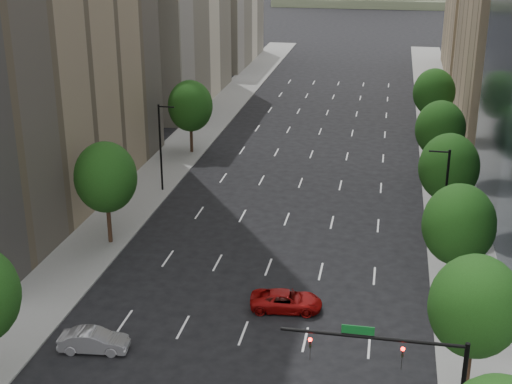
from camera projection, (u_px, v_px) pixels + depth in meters
The scene contains 17 objects.
sidewalk_left at pixel (127, 207), 69.28m from camera, with size 6.00×200.00×0.15m, color slate.
sidewalk_right at pixel (460, 231), 63.93m from camera, with size 6.00×200.00×0.15m, color slate.
filler_left at pixel (216, 14), 137.66m from camera, with size 14.00×26.00×18.00m, color beige.
filler_right at pixel (489, 28), 126.62m from camera, with size 14.00×26.00×16.00m, color #8C7759.
tree_right_1 at pixel (475, 306), 40.11m from camera, with size 5.20×5.20×8.75m.
tree_right_2 at pixel (459, 225), 51.20m from camera, with size 5.20×5.20×8.61m.
tree_right_3 at pixel (449, 168), 62.13m from camera, with size 5.20×5.20×8.89m.
tree_right_4 at pixel (440, 129), 75.16m from camera, with size 5.20×5.20×8.46m.
tree_right_5 at pixel (434, 92), 89.77m from camera, with size 5.20×5.20×8.75m.
tree_left_1 at pixel (106, 177), 59.58m from camera, with size 5.20×5.20×8.97m.
tree_left_2 at pixel (190, 106), 83.60m from camera, with size 5.20×5.20×8.68m.
streetlight_rn at pixel (444, 199), 58.00m from camera, with size 1.70×0.20×9.00m.
streetlight_ln at pixel (161, 145), 71.84m from camera, with size 1.70×0.20×9.00m.
traffic_signal at pixel (412, 370), 35.39m from camera, with size 9.12×0.40×7.38m.
foothills at pixel (429, 6), 570.02m from camera, with size 720.00×413.00×263.00m.
car_silver at pixel (94, 341), 46.04m from camera, with size 1.55×4.44×1.46m, color gray.
car_red_far at pixel (286, 301), 50.93m from camera, with size 2.34×5.07×1.41m, color maroon.
Camera 1 is at (8.55, -0.93, 25.85)m, focal length 50.78 mm.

